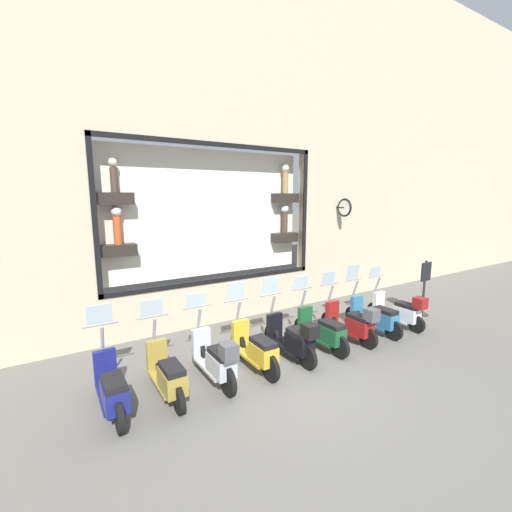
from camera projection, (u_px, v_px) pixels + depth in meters
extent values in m
plane|color=#66635E|center=(294.00, 375.00, 6.76)|extent=(120.00, 120.00, 0.00)
cube|color=beige|center=(442.00, 150.00, 14.31)|extent=(0.40, 14.95, 10.84)
cube|color=beige|center=(216.00, 301.00, 9.68)|extent=(0.40, 6.10, 1.17)
cube|color=beige|center=(210.00, 17.00, 8.43)|extent=(0.40, 6.10, 5.96)
cube|color=black|center=(216.00, 144.00, 8.78)|extent=(0.04, 6.10, 0.12)
cube|color=black|center=(219.00, 280.00, 9.39)|extent=(0.04, 6.10, 0.12)
cube|color=black|center=(305.00, 212.00, 10.63)|extent=(0.04, 0.12, 3.71)
cube|color=black|center=(95.00, 218.00, 7.53)|extent=(0.04, 0.12, 3.71)
cube|color=white|center=(209.00, 214.00, 9.55)|extent=(0.04, 5.86, 3.47)
cube|color=#28231E|center=(285.00, 198.00, 10.58)|extent=(0.36, 0.81, 0.28)
cylinder|color=#9E7F4C|center=(285.00, 183.00, 10.50)|extent=(0.18, 0.18, 0.64)
sphere|color=beige|center=(285.00, 168.00, 10.43)|extent=(0.23, 0.23, 0.23)
cube|color=#28231E|center=(115.00, 198.00, 8.01)|extent=(0.36, 0.81, 0.28)
cylinder|color=#47382D|center=(114.00, 180.00, 7.94)|extent=(0.16, 0.16, 0.58)
sphere|color=beige|center=(113.00, 162.00, 7.87)|extent=(0.21, 0.21, 0.21)
cube|color=#28231E|center=(284.00, 237.00, 10.79)|extent=(0.36, 0.81, 0.28)
cylinder|color=#47382D|center=(285.00, 223.00, 10.71)|extent=(0.18, 0.18, 0.64)
sphere|color=white|center=(285.00, 209.00, 10.64)|extent=(0.23, 0.23, 0.23)
cube|color=#28231E|center=(119.00, 250.00, 8.22)|extent=(0.36, 0.81, 0.28)
cylinder|color=#CC4C23|center=(117.00, 230.00, 8.14)|extent=(0.19, 0.19, 0.67)
sphere|color=white|center=(116.00, 211.00, 8.06)|extent=(0.24, 0.24, 0.24)
cylinder|color=black|center=(341.00, 207.00, 11.19)|extent=(0.35, 0.05, 0.05)
torus|color=black|center=(344.00, 208.00, 11.04)|extent=(0.60, 0.06, 0.60)
cylinder|color=white|center=(344.00, 208.00, 11.04)|extent=(0.49, 0.03, 0.49)
cylinder|color=black|center=(374.00, 310.00, 9.98)|extent=(0.45, 0.09, 0.45)
cylinder|color=black|center=(417.00, 324.00, 8.86)|extent=(0.45, 0.09, 0.45)
cube|color=silver|center=(394.00, 317.00, 9.42)|extent=(1.02, 0.38, 0.06)
cube|color=silver|center=(407.00, 314.00, 9.07)|extent=(0.61, 0.35, 0.36)
cube|color=black|center=(408.00, 306.00, 9.03)|extent=(0.58, 0.31, 0.10)
cube|color=silver|center=(379.00, 301.00, 9.83)|extent=(0.12, 0.37, 0.56)
cylinder|color=gray|center=(378.00, 284.00, 9.80)|extent=(0.20, 0.06, 0.45)
cylinder|color=gray|center=(376.00, 276.00, 9.82)|extent=(0.04, 0.61, 0.04)
cube|color=silver|center=(375.00, 271.00, 9.83)|extent=(0.07, 0.42, 0.28)
cube|color=maroon|center=(420.00, 303.00, 8.72)|extent=(0.28, 0.28, 0.28)
cylinder|color=black|center=(353.00, 315.00, 9.49)|extent=(0.49, 0.09, 0.49)
cylinder|color=black|center=(394.00, 331.00, 8.40)|extent=(0.49, 0.09, 0.49)
cube|color=teal|center=(372.00, 323.00, 8.95)|extent=(1.02, 0.38, 0.06)
cube|color=teal|center=(385.00, 319.00, 8.60)|extent=(0.61, 0.35, 0.36)
cube|color=black|center=(385.00, 311.00, 8.56)|extent=(0.58, 0.31, 0.10)
cube|color=teal|center=(357.00, 306.00, 9.35)|extent=(0.12, 0.37, 0.56)
cylinder|color=gray|center=(356.00, 288.00, 9.32)|extent=(0.20, 0.06, 0.45)
cylinder|color=gray|center=(354.00, 280.00, 9.34)|extent=(0.04, 0.61, 0.04)
cube|color=silver|center=(353.00, 272.00, 9.34)|extent=(0.10, 0.42, 0.41)
cylinder|color=black|center=(329.00, 321.00, 9.02)|extent=(0.50, 0.09, 0.50)
cylinder|color=black|center=(368.00, 338.00, 7.93)|extent=(0.50, 0.09, 0.50)
cube|color=maroon|center=(347.00, 330.00, 8.47)|extent=(1.02, 0.38, 0.06)
cube|color=maroon|center=(359.00, 327.00, 8.12)|extent=(0.61, 0.35, 0.36)
cube|color=black|center=(360.00, 317.00, 8.08)|extent=(0.58, 0.31, 0.10)
cube|color=maroon|center=(332.00, 312.00, 8.88)|extent=(0.12, 0.37, 0.56)
cylinder|color=gray|center=(331.00, 293.00, 8.85)|extent=(0.20, 0.06, 0.45)
cylinder|color=gray|center=(329.00, 284.00, 8.87)|extent=(0.04, 0.61, 0.04)
cube|color=silver|center=(328.00, 278.00, 8.88)|extent=(0.08, 0.42, 0.32)
cube|color=#4C4C51|center=(372.00, 315.00, 7.78)|extent=(0.28, 0.28, 0.28)
cylinder|color=black|center=(302.00, 328.00, 8.54)|extent=(0.52, 0.09, 0.52)
cylinder|color=black|center=(340.00, 347.00, 7.46)|extent=(0.52, 0.09, 0.52)
cube|color=#19512D|center=(320.00, 337.00, 8.00)|extent=(1.02, 0.38, 0.06)
cube|color=#19512D|center=(331.00, 334.00, 7.65)|extent=(0.61, 0.35, 0.36)
cube|color=black|center=(332.00, 324.00, 7.61)|extent=(0.58, 0.31, 0.10)
cube|color=#19512D|center=(305.00, 318.00, 8.40)|extent=(0.12, 0.37, 0.56)
cylinder|color=gray|center=(304.00, 298.00, 8.37)|extent=(0.20, 0.06, 0.45)
cylinder|color=gray|center=(302.00, 289.00, 8.40)|extent=(0.04, 0.60, 0.04)
cube|color=silver|center=(301.00, 282.00, 8.40)|extent=(0.08, 0.42, 0.32)
cylinder|color=black|center=(272.00, 336.00, 8.07)|extent=(0.51, 0.09, 0.51)
cylinder|color=black|center=(308.00, 357.00, 6.98)|extent=(0.51, 0.09, 0.51)
cube|color=black|center=(288.00, 346.00, 7.53)|extent=(1.02, 0.39, 0.06)
cube|color=black|center=(299.00, 343.00, 7.18)|extent=(0.61, 0.35, 0.36)
cube|color=black|center=(300.00, 333.00, 7.14)|extent=(0.58, 0.31, 0.10)
cube|color=black|center=(274.00, 325.00, 7.93)|extent=(0.12, 0.37, 0.56)
cylinder|color=gray|center=(273.00, 304.00, 7.90)|extent=(0.20, 0.06, 0.45)
cylinder|color=gray|center=(271.00, 294.00, 7.92)|extent=(0.04, 0.60, 0.04)
cube|color=silver|center=(270.00, 285.00, 7.92)|extent=(0.10, 0.42, 0.41)
cube|color=black|center=(310.00, 331.00, 6.84)|extent=(0.28, 0.28, 0.28)
cylinder|color=black|center=(238.00, 344.00, 7.58)|extent=(0.54, 0.09, 0.54)
cylinder|color=black|center=(270.00, 368.00, 6.52)|extent=(0.54, 0.09, 0.54)
cube|color=gold|center=(253.00, 356.00, 7.05)|extent=(1.02, 0.39, 0.06)
cube|color=gold|center=(263.00, 353.00, 6.70)|extent=(0.61, 0.35, 0.36)
cube|color=black|center=(263.00, 342.00, 6.66)|extent=(0.58, 0.31, 0.10)
cube|color=gold|center=(240.00, 333.00, 7.45)|extent=(0.12, 0.37, 0.56)
cylinder|color=gray|center=(238.00, 310.00, 7.43)|extent=(0.20, 0.06, 0.45)
cylinder|color=gray|center=(237.00, 300.00, 7.45)|extent=(0.04, 0.60, 0.04)
cube|color=silver|center=(236.00, 290.00, 7.45)|extent=(0.10, 0.42, 0.40)
cylinder|color=black|center=(200.00, 354.00, 7.10)|extent=(0.55, 0.09, 0.55)
cylinder|color=black|center=(228.00, 381.00, 6.05)|extent=(0.55, 0.09, 0.55)
cube|color=#B7BCC6|center=(213.00, 367.00, 6.58)|extent=(1.02, 0.38, 0.06)
cube|color=#B7BCC6|center=(221.00, 365.00, 6.23)|extent=(0.61, 0.35, 0.36)
cube|color=black|center=(221.00, 353.00, 6.19)|extent=(0.58, 0.31, 0.10)
cube|color=#B7BCC6|center=(201.00, 342.00, 6.98)|extent=(0.12, 0.37, 0.56)
cylinder|color=gray|center=(199.00, 318.00, 6.95)|extent=(0.20, 0.06, 0.45)
cylinder|color=gray|center=(198.00, 307.00, 6.97)|extent=(0.04, 0.60, 0.04)
cube|color=silver|center=(197.00, 299.00, 6.98)|extent=(0.07, 0.42, 0.28)
cube|color=#4C4C51|center=(229.00, 351.00, 5.90)|extent=(0.28, 0.28, 0.28)
cylinder|color=black|center=(156.00, 366.00, 6.66)|extent=(0.47, 0.09, 0.47)
cylinder|color=black|center=(179.00, 400.00, 5.55)|extent=(0.47, 0.09, 0.47)
cube|color=olive|center=(166.00, 382.00, 6.11)|extent=(1.02, 0.38, 0.06)
cube|color=olive|center=(172.00, 381.00, 5.76)|extent=(0.61, 0.35, 0.36)
cube|color=black|center=(172.00, 368.00, 5.72)|extent=(0.58, 0.31, 0.10)
cube|color=olive|center=(157.00, 354.00, 6.51)|extent=(0.12, 0.37, 0.56)
cylinder|color=gray|center=(154.00, 328.00, 6.49)|extent=(0.20, 0.06, 0.45)
cylinder|color=gray|center=(153.00, 317.00, 6.51)|extent=(0.04, 0.61, 0.04)
cube|color=silver|center=(152.00, 307.00, 6.51)|extent=(0.09, 0.42, 0.33)
cylinder|color=black|center=(105.00, 378.00, 6.17)|extent=(0.52, 0.09, 0.52)
cylinder|color=black|center=(119.00, 417.00, 5.09)|extent=(0.52, 0.09, 0.52)
cube|color=navy|center=(112.00, 396.00, 5.63)|extent=(1.02, 0.38, 0.06)
cube|color=navy|center=(115.00, 396.00, 5.28)|extent=(0.61, 0.35, 0.36)
cube|color=black|center=(114.00, 382.00, 5.25)|extent=(0.58, 0.31, 0.10)
cube|color=navy|center=(105.00, 365.00, 6.04)|extent=(0.12, 0.37, 0.56)
cylinder|color=gray|center=(102.00, 337.00, 6.01)|extent=(0.20, 0.06, 0.45)
cylinder|color=gray|center=(101.00, 325.00, 6.03)|extent=(0.04, 0.61, 0.04)
cube|color=silver|center=(100.00, 314.00, 6.03)|extent=(0.09, 0.42, 0.37)
cylinder|color=#232326|center=(422.00, 314.00, 10.23)|extent=(0.36, 0.36, 0.02)
cylinder|color=#232326|center=(424.00, 288.00, 10.09)|extent=(0.07, 0.07, 1.65)
cube|color=black|center=(426.00, 272.00, 9.99)|extent=(0.03, 0.45, 0.55)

